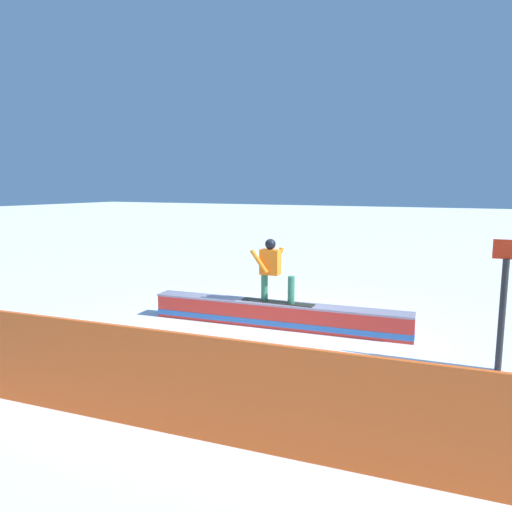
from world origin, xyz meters
name	(u,v)px	position (x,y,z in m)	size (l,w,h in m)	color
ground_plane	(277,327)	(0.00, 0.00, 0.00)	(120.00, 120.00, 0.00)	white
grind_box	(277,316)	(0.00, 0.00, 0.24)	(5.47, 0.97, 0.52)	red
snowboarder	(272,269)	(0.10, 0.00, 1.22)	(1.56, 0.44, 1.31)	black
safety_fence	(129,376)	(0.00, 4.49, 0.62)	(10.62, 0.06, 1.25)	orange
trail_marker	(503,302)	(-4.09, 0.61, 1.12)	(0.40, 0.10, 2.09)	#262628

